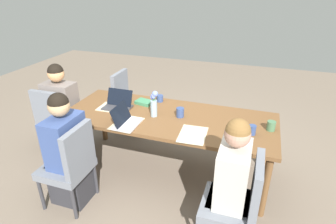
# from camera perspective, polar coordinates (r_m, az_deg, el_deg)

# --- Properties ---
(ground_plane) EXTENTS (10.00, 10.00, 0.00)m
(ground_plane) POSITION_cam_1_polar(r_m,az_deg,el_deg) (3.49, -0.00, -11.64)
(ground_plane) COLOR #756656
(dining_table) EXTENTS (2.36, 0.94, 0.73)m
(dining_table) POSITION_cam_1_polar(r_m,az_deg,el_deg) (3.13, -0.00, -1.95)
(dining_table) COLOR brown
(dining_table) RESTS_ON ground_plane
(chair_head_left_left_near) EXTENTS (0.44, 0.44, 0.90)m
(chair_head_left_left_near) POSITION_cam_1_polar(r_m,az_deg,el_deg) (3.87, -21.99, -1.06)
(chair_head_left_left_near) COLOR slate
(chair_head_left_left_near) RESTS_ON ground_plane
(person_head_left_left_near) EXTENTS (0.40, 0.36, 1.19)m
(person_head_left_left_near) POSITION_cam_1_polar(r_m,az_deg,el_deg) (3.87, -20.69, -0.37)
(person_head_left_left_near) COLOR #2D2D33
(person_head_left_left_near) RESTS_ON ground_plane
(chair_near_left_mid) EXTENTS (0.44, 0.44, 0.90)m
(chair_near_left_mid) POSITION_cam_1_polar(r_m,az_deg,el_deg) (2.42, 14.24, -17.22)
(chair_near_left_mid) COLOR slate
(chair_near_left_mid) RESTS_ON ground_plane
(person_near_left_mid) EXTENTS (0.36, 0.40, 1.19)m
(person_near_left_mid) POSITION_cam_1_polar(r_m,az_deg,el_deg) (2.45, 12.67, -15.55)
(person_near_left_mid) COLOR #2D2D33
(person_near_left_mid) RESTS_ON ground_plane
(chair_near_left_far) EXTENTS (0.44, 0.44, 0.90)m
(chair_near_left_far) POSITION_cam_1_polar(r_m,az_deg,el_deg) (2.91, -19.23, -9.78)
(chair_near_left_far) COLOR slate
(chair_near_left_far) RESTS_ON ground_plane
(person_near_left_far) EXTENTS (0.36, 0.40, 1.19)m
(person_near_left_far) POSITION_cam_1_polar(r_m,az_deg,el_deg) (2.97, -19.79, -8.40)
(person_near_left_far) COLOR #2D2D33
(person_near_left_far) RESTS_ON ground_plane
(chair_far_right_near) EXTENTS (0.44, 0.44, 0.90)m
(chair_far_right_near) POSITION_cam_1_polar(r_m,az_deg,el_deg) (4.19, -8.23, 2.67)
(chair_far_right_near) COLOR slate
(chair_far_right_near) RESTS_ON ground_plane
(flower_vase) EXTENTS (0.09, 0.08, 0.30)m
(flower_vase) POSITION_cam_1_polar(r_m,az_deg,el_deg) (3.04, -2.91, 1.84)
(flower_vase) COLOR #8EA8B7
(flower_vase) RESTS_ON dining_table
(placemat_head_left_left_near) EXTENTS (0.37, 0.27, 0.00)m
(placemat_head_left_left_near) POSITION_cam_1_polar(r_m,az_deg,el_deg) (3.36, -10.98, 0.90)
(placemat_head_left_left_near) COLOR beige
(placemat_head_left_left_near) RESTS_ON dining_table
(placemat_near_left_mid) EXTENTS (0.28, 0.37, 0.00)m
(placemat_near_left_mid) POSITION_cam_1_polar(r_m,az_deg,el_deg) (2.75, 5.10, -4.62)
(placemat_near_left_mid) COLOR beige
(placemat_near_left_mid) RESTS_ON dining_table
(placemat_near_left_far) EXTENTS (0.27, 0.37, 0.00)m
(placemat_near_left_far) POSITION_cam_1_polar(r_m,az_deg,el_deg) (2.97, -8.45, -2.34)
(placemat_near_left_far) COLOR beige
(placemat_near_left_far) RESTS_ON dining_table
(laptop_head_left_left_near) EXTENTS (0.32, 0.22, 0.20)m
(laptop_head_left_left_near) POSITION_cam_1_polar(r_m,az_deg,el_deg) (3.34, -10.18, 1.58)
(laptop_head_left_left_near) COLOR #38383D
(laptop_head_left_left_near) RESTS_ON dining_table
(laptop_near_left_far) EXTENTS (0.22, 0.32, 0.20)m
(laptop_near_left_far) POSITION_cam_1_polar(r_m,az_deg,el_deg) (2.94, -8.66, -1.81)
(laptop_near_left_far) COLOR silver
(laptop_near_left_far) RESTS_ON dining_table
(coffee_mug_near_left) EXTENTS (0.08, 0.08, 0.08)m
(coffee_mug_near_left) POSITION_cam_1_polar(r_m,az_deg,el_deg) (3.46, -1.67, 2.81)
(coffee_mug_near_left) COLOR #33477A
(coffee_mug_near_left) RESTS_ON dining_table
(coffee_mug_near_right) EXTENTS (0.09, 0.09, 0.10)m
(coffee_mug_near_right) POSITION_cam_1_polar(r_m,az_deg,el_deg) (2.98, 20.36, -2.67)
(coffee_mug_near_right) COLOR #47704C
(coffee_mug_near_right) RESTS_ON dining_table
(coffee_mug_centre_left) EXTENTS (0.07, 0.07, 0.10)m
(coffee_mug_centre_left) POSITION_cam_1_polar(r_m,az_deg,el_deg) (2.85, 16.83, -3.53)
(coffee_mug_centre_left) COLOR #33477A
(coffee_mug_centre_left) RESTS_ON dining_table
(coffee_mug_centre_right) EXTENTS (0.09, 0.09, 0.10)m
(coffee_mug_centre_right) POSITION_cam_1_polar(r_m,az_deg,el_deg) (3.07, 2.50, -0.08)
(coffee_mug_centre_right) COLOR #33477A
(coffee_mug_centre_right) RESTS_ON dining_table
(coffee_mug_far_left) EXTENTS (0.08, 0.08, 0.11)m
(coffee_mug_far_left) POSITION_cam_1_polar(r_m,az_deg,el_deg) (2.74, 14.66, -4.36)
(coffee_mug_far_left) COLOR #33477A
(coffee_mug_far_left) RESTS_ON dining_table
(book_red_cover) EXTENTS (0.22, 0.18, 0.04)m
(book_red_cover) POSITION_cam_1_polar(r_m,az_deg,el_deg) (3.41, -4.90, 2.01)
(book_red_cover) COLOR #3D7F56
(book_red_cover) RESTS_ON dining_table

